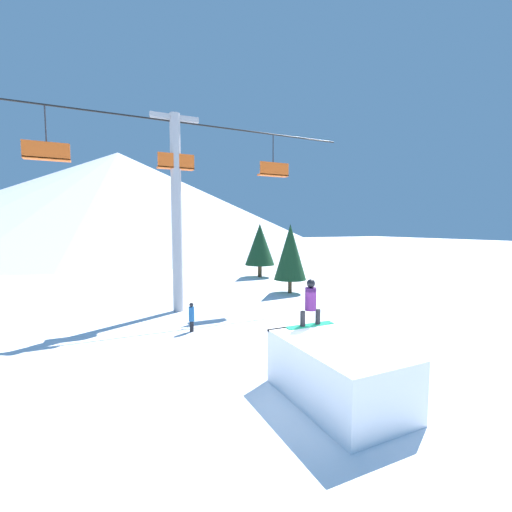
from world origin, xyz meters
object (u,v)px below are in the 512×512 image
(pine_tree_near, at_px, (290,252))
(snowboarder, at_px, (311,303))
(snow_ramp, at_px, (337,372))
(distant_skier, at_px, (192,316))

(pine_tree_near, bearing_deg, snowboarder, -118.31)
(snow_ramp, relative_size, distant_skier, 2.87)
(pine_tree_near, height_order, distant_skier, pine_tree_near)
(snow_ramp, xyz_separation_m, pine_tree_near, (6.18, 12.58, 1.96))
(snow_ramp, xyz_separation_m, snowboarder, (0.22, 1.52, 1.43))
(snow_ramp, bearing_deg, snowboarder, 81.85)
(snow_ramp, distance_m, pine_tree_near, 14.16)
(snowboarder, xyz_separation_m, pine_tree_near, (5.96, 11.06, 0.53))
(snowboarder, relative_size, pine_tree_near, 0.33)
(snowboarder, height_order, pine_tree_near, pine_tree_near)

